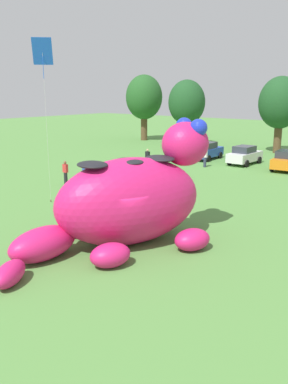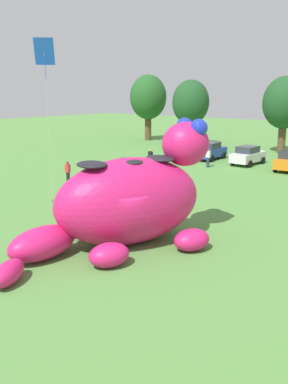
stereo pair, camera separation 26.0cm
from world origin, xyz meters
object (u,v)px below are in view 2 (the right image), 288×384
tethered_flying_kite (44,54)px  car_blue (210,151)px  spectator_by_cars (208,158)px  giant_inflatable_creature (129,200)px  spectator_far_side (87,177)px  spectator_near_inflatable (150,159)px  car_white (248,155)px  spectator_mid_field (68,173)px

tethered_flying_kite → car_blue: bearing=92.4°
car_blue → spectator_by_cars: (2.08, -3.83, -0.01)m
giant_inflatable_creature → spectator_by_cars: bearing=111.0°
spectator_by_cars → spectator_far_side: bearing=-99.8°
spectator_near_inflatable → spectator_by_cars: same height
giant_inflatable_creature → spectator_far_side: 10.99m
car_white → spectator_mid_field: bearing=-112.0°
spectator_far_side → car_white: bearing=75.1°
spectator_near_inflatable → spectator_mid_field: (-0.67, -8.74, 0.00)m
spectator_mid_field → spectator_by_cars: (4.32, 12.39, 0.00)m
giant_inflatable_creature → spectator_near_inflatable: 18.22m
spectator_mid_field → spectator_far_side: (2.17, -0.07, 0.00)m
giant_inflatable_creature → car_white: (-4.94, 21.90, -1.12)m
spectator_mid_field → spectator_near_inflatable: bearing=85.6°
giant_inflatable_creature → spectator_far_side: giant_inflatable_creature is taller
spectator_near_inflatable → giant_inflatable_creature: bearing=-54.0°
car_white → spectator_mid_field: size_ratio=2.43×
spectator_near_inflatable → spectator_far_side: bearing=-80.4°
spectator_near_inflatable → tethered_flying_kite: size_ratio=0.18×
car_white → spectator_mid_field: 17.18m
car_blue → spectator_mid_field: (-2.24, -16.21, -0.01)m
giant_inflatable_creature → tethered_flying_kite: bearing=165.6°
spectator_mid_field → tethered_flying_kite: (3.09, -3.84, 7.78)m
giant_inflatable_creature → spectator_near_inflatable: (-10.69, 14.70, -1.13)m
spectator_by_cars → car_white: bearing=59.2°
giant_inflatable_creature → car_blue: size_ratio=2.60×
spectator_far_side → tethered_flying_kite: bearing=-76.2°
car_white → spectator_near_inflatable: bearing=-128.6°
giant_inflatable_creature → spectator_near_inflatable: size_ratio=6.35×
spectator_near_inflatable → spectator_mid_field: size_ratio=1.00×
spectator_by_cars → tethered_flying_kite: (-1.22, -16.23, 7.78)m
spectator_mid_field → tethered_flying_kite: size_ratio=0.18×
car_blue → car_white: (4.19, -0.28, 0.00)m
spectator_near_inflatable → spectator_mid_field: 8.76m
car_white → spectator_mid_field: (-6.43, -15.93, -0.01)m
giant_inflatable_creature → spectator_by_cars: (-7.05, 18.36, -1.13)m
spectator_mid_field → spectator_far_side: 2.17m
giant_inflatable_creature → car_blue: 24.02m
spectator_by_cars → spectator_far_side: 12.64m
tethered_flying_kite → giant_inflatable_creature: bearing=-14.4°
spectator_near_inflatable → spectator_mid_field: same height
spectator_mid_field → car_white: bearing=68.0°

